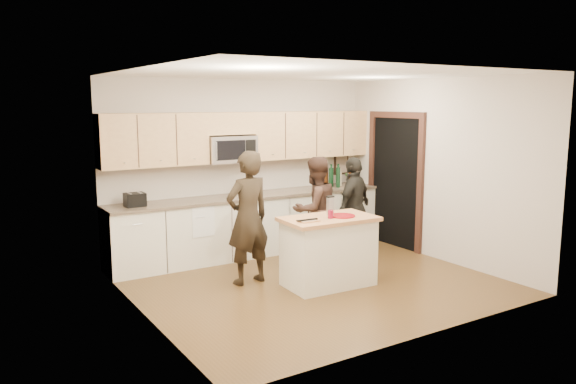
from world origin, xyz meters
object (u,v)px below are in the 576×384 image
woman_left (248,218)px  woman_right (354,207)px  island (329,251)px  toaster (135,200)px  woman_center (315,210)px

woman_left → woman_right: woman_left is taller
island → woman_right: woman_right is taller
island → woman_left: 1.13m
woman_right → island: bearing=13.1°
island → woman_left: (-0.83, 0.63, 0.42)m
island → toaster: (-1.93, 1.85, 0.58)m
toaster → woman_left: 1.65m
toaster → woman_right: 3.23m
woman_left → woman_right: size_ratio=1.14×
toaster → woman_left: woman_left is taller
toaster → woman_center: woman_center is taller
toaster → woman_center: size_ratio=0.17×
woman_left → woman_center: woman_left is taller
woman_left → woman_center: 1.37m
island → toaster: toaster is taller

